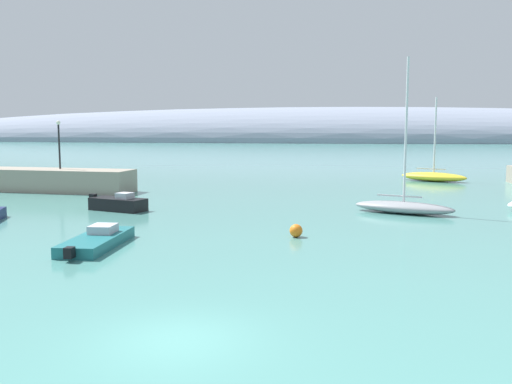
{
  "coord_description": "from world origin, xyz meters",
  "views": [
    {
      "loc": [
        3.82,
        -14.19,
        5.77
      ],
      "look_at": [
        -0.25,
        20.44,
        1.62
      ],
      "focal_mm": 39.17,
      "sensor_mm": 36.0,
      "label": 1
    }
  ],
  "objects_px": {
    "motorboat_teal_outer": "(97,240)",
    "harbor_lamp_post": "(59,139)",
    "motorboat_black_foreground": "(118,204)",
    "mooring_buoy_orange": "(296,231)",
    "sailboat_grey_mid_mooring": "(404,206)",
    "sailboat_yellow_outer_mooring": "(434,176)"
  },
  "relations": [
    {
      "from": "motorboat_black_foreground",
      "to": "sailboat_yellow_outer_mooring",
      "type": "bearing_deg",
      "value": 62.29
    },
    {
      "from": "sailboat_grey_mid_mooring",
      "to": "mooring_buoy_orange",
      "type": "relative_size",
      "value": 14.93
    },
    {
      "from": "motorboat_teal_outer",
      "to": "mooring_buoy_orange",
      "type": "bearing_deg",
      "value": -70.26
    },
    {
      "from": "motorboat_teal_outer",
      "to": "harbor_lamp_post",
      "type": "distance_m",
      "value": 25.29
    },
    {
      "from": "sailboat_grey_mid_mooring",
      "to": "motorboat_black_foreground",
      "type": "bearing_deg",
      "value": -154.42
    },
    {
      "from": "mooring_buoy_orange",
      "to": "sailboat_yellow_outer_mooring",
      "type": "bearing_deg",
      "value": 67.49
    },
    {
      "from": "mooring_buoy_orange",
      "to": "harbor_lamp_post",
      "type": "relative_size",
      "value": 0.16
    },
    {
      "from": "sailboat_grey_mid_mooring",
      "to": "motorboat_black_foreground",
      "type": "height_order",
      "value": "sailboat_grey_mid_mooring"
    },
    {
      "from": "sailboat_yellow_outer_mooring",
      "to": "mooring_buoy_orange",
      "type": "relative_size",
      "value": 12.76
    },
    {
      "from": "sailboat_grey_mid_mooring",
      "to": "mooring_buoy_orange",
      "type": "height_order",
      "value": "sailboat_grey_mid_mooring"
    },
    {
      "from": "sailboat_yellow_outer_mooring",
      "to": "mooring_buoy_orange",
      "type": "xyz_separation_m",
      "value": [
        -12.92,
        -31.18,
        -0.2
      ]
    },
    {
      "from": "motorboat_black_foreground",
      "to": "harbor_lamp_post",
      "type": "distance_m",
      "value": 14.5
    },
    {
      "from": "motorboat_teal_outer",
      "to": "sailboat_yellow_outer_mooring",
      "type": "bearing_deg",
      "value": -33.12
    },
    {
      "from": "motorboat_black_foreground",
      "to": "motorboat_teal_outer",
      "type": "height_order",
      "value": "motorboat_black_foreground"
    },
    {
      "from": "motorboat_black_foreground",
      "to": "mooring_buoy_orange",
      "type": "relative_size",
      "value": 6.57
    },
    {
      "from": "motorboat_black_foreground",
      "to": "mooring_buoy_orange",
      "type": "height_order",
      "value": "motorboat_black_foreground"
    },
    {
      "from": "mooring_buoy_orange",
      "to": "motorboat_teal_outer",
      "type": "bearing_deg",
      "value": -159.92
    },
    {
      "from": "motorboat_black_foreground",
      "to": "harbor_lamp_post",
      "type": "height_order",
      "value": "harbor_lamp_post"
    },
    {
      "from": "motorboat_teal_outer",
      "to": "harbor_lamp_post",
      "type": "height_order",
      "value": "harbor_lamp_post"
    },
    {
      "from": "motorboat_black_foreground",
      "to": "harbor_lamp_post",
      "type": "relative_size",
      "value": 1.05
    },
    {
      "from": "motorboat_black_foreground",
      "to": "mooring_buoy_orange",
      "type": "bearing_deg",
      "value": -12.17
    },
    {
      "from": "sailboat_grey_mid_mooring",
      "to": "harbor_lamp_post",
      "type": "bearing_deg",
      "value": -175.8
    }
  ]
}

